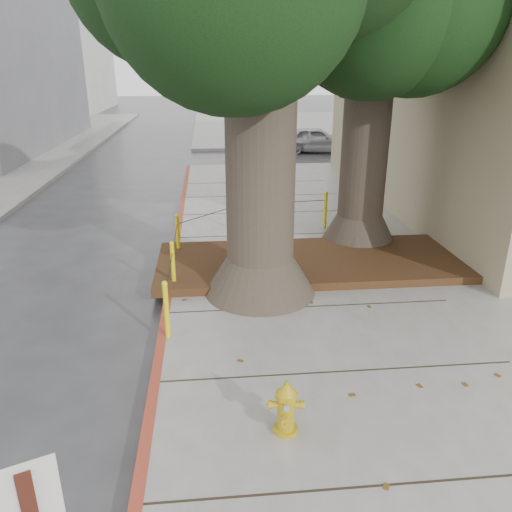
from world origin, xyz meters
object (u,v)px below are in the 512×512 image
Objects in this scene: car_red at (440,144)px; car_silver at (316,140)px; car_dark at (5,151)px; fire_hydrant at (286,408)px.

car_silver is at bearing 73.66° from car_red.
car_silver is 14.34m from car_dark.
car_silver is 0.86× the size of car_dark.
car_silver is 1.00× the size of car_red.
car_red is 19.78m from car_dark.
fire_hydrant is at bearing 174.48° from car_silver.
car_dark is at bearing 123.59° from fire_hydrant.
car_silver is at bearing 7.61° from car_dark.
fire_hydrant is 0.18× the size of car_red.
fire_hydrant is at bearing 153.24° from car_red.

